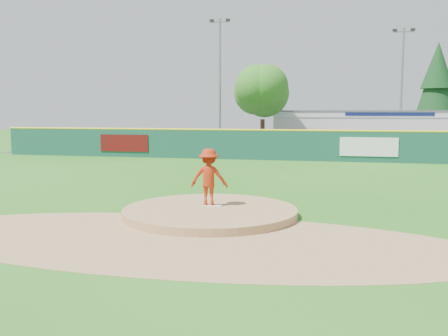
% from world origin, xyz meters
% --- Properties ---
extents(ground, '(120.00, 120.00, 0.00)m').
position_xyz_m(ground, '(0.00, 0.00, 0.00)').
color(ground, '#286B19').
rests_on(ground, ground).
extents(pitchers_mound, '(5.50, 5.50, 0.50)m').
position_xyz_m(pitchers_mound, '(0.00, 0.00, 0.00)').
color(pitchers_mound, '#9E774C').
rests_on(pitchers_mound, ground).
extents(pitching_rubber, '(0.60, 0.15, 0.04)m').
position_xyz_m(pitching_rubber, '(0.00, 0.30, 0.27)').
color(pitching_rubber, white).
rests_on(pitching_rubber, pitchers_mound).
extents(infield_dirt_arc, '(15.40, 15.40, 0.01)m').
position_xyz_m(infield_dirt_arc, '(0.00, -3.00, 0.01)').
color(infield_dirt_arc, '#9E774C').
rests_on(infield_dirt_arc, ground).
extents(parking_lot, '(44.00, 16.00, 0.02)m').
position_xyz_m(parking_lot, '(0.00, 27.00, 0.01)').
color(parking_lot, '#38383A').
rests_on(parking_lot, ground).
extents(pitcher, '(1.24, 0.77, 1.85)m').
position_xyz_m(pitcher, '(-0.13, 0.39, 1.18)').
color(pitcher, '#A2280D').
rests_on(pitcher, pitchers_mound).
extents(van, '(5.00, 2.88, 1.31)m').
position_xyz_m(van, '(0.36, 25.06, 0.68)').
color(van, white).
rests_on(van, parking_lot).
extents(pool_building_grp, '(15.20, 8.20, 3.31)m').
position_xyz_m(pool_building_grp, '(6.00, 31.99, 1.66)').
color(pool_building_grp, silver).
rests_on(pool_building_grp, ground).
extents(fence_banners, '(20.33, 0.04, 1.20)m').
position_xyz_m(fence_banners, '(-2.50, 17.92, 1.00)').
color(fence_banners, '#570C0C').
rests_on(fence_banners, ground).
extents(playground_slide, '(1.09, 3.06, 1.69)m').
position_xyz_m(playground_slide, '(-12.17, 21.65, 0.86)').
color(playground_slide, blue).
rests_on(playground_slide, ground).
extents(outfield_fence, '(40.00, 0.14, 2.07)m').
position_xyz_m(outfield_fence, '(0.00, 18.00, 1.09)').
color(outfield_fence, '#16473A').
rests_on(outfield_fence, ground).
extents(deciduous_tree, '(5.60, 5.60, 7.36)m').
position_xyz_m(deciduous_tree, '(-2.00, 25.00, 4.55)').
color(deciduous_tree, '#382314').
rests_on(deciduous_tree, ground).
extents(conifer_tree, '(4.40, 4.40, 9.50)m').
position_xyz_m(conifer_tree, '(13.00, 36.00, 5.54)').
color(conifer_tree, '#382314').
rests_on(conifer_tree, ground).
extents(light_pole_left, '(1.75, 0.25, 11.00)m').
position_xyz_m(light_pole_left, '(-6.00, 27.00, 6.05)').
color(light_pole_left, gray).
rests_on(light_pole_left, ground).
extents(light_pole_right, '(1.75, 0.25, 10.00)m').
position_xyz_m(light_pole_right, '(9.00, 29.00, 5.54)').
color(light_pole_right, gray).
rests_on(light_pole_right, ground).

